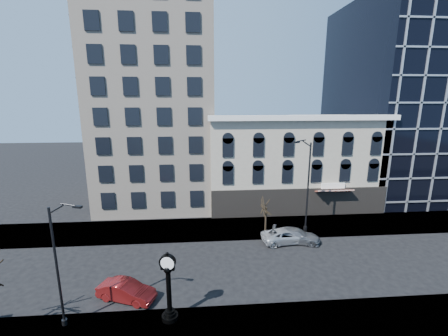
{
  "coord_description": "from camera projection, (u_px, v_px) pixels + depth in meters",
  "views": [
    {
      "loc": [
        -0.15,
        -23.31,
        14.39
      ],
      "look_at": [
        2.0,
        4.0,
        8.0
      ],
      "focal_mm": 24.0,
      "sensor_mm": 36.0,
      "label": 1
    }
  ],
  "objects": [
    {
      "name": "ground",
      "position": [
        205.0,
        269.0,
        25.91
      ],
      "size": [
        160.0,
        160.0,
        0.0
      ],
      "primitive_type": "plane",
      "color": "black",
      "rests_on": "ground"
    },
    {
      "name": "sidewalk_far",
      "position": [
        204.0,
        229.0,
        33.67
      ],
      "size": [
        160.0,
        6.0,
        0.12
      ],
      "primitive_type": "cube",
      "color": "#9B978D",
      "rests_on": "ground"
    },
    {
      "name": "cream_tower",
      "position": [
        154.0,
        60.0,
        39.39
      ],
      "size": [
        15.9,
        15.4,
        42.5
      ],
      "color": "beige",
      "rests_on": "ground"
    },
    {
      "name": "victorian_row",
      "position": [
        290.0,
        161.0,
        40.9
      ],
      "size": [
        22.6,
        11.19,
        12.5
      ],
      "color": "#B2A893",
      "rests_on": "ground"
    },
    {
      "name": "glass_office",
      "position": [
        412.0,
        101.0,
        45.48
      ],
      "size": [
        20.0,
        20.15,
        28.0
      ],
      "color": "black",
      "rests_on": "ground"
    },
    {
      "name": "street_clock",
      "position": [
        169.0,
        289.0,
        19.38
      ],
      "size": [
        1.1,
        1.1,
        4.86
      ],
      "rotation": [
        0.0,
        0.0,
        -0.22
      ],
      "color": "black",
      "rests_on": "sidewalk_near"
    },
    {
      "name": "street_lamp_near",
      "position": [
        61.0,
        233.0,
        17.8
      ],
      "size": [
        2.17,
        0.76,
        8.52
      ],
      "rotation": [
        0.0,
        0.0,
        -0.24
      ],
      "color": "black",
      "rests_on": "sidewalk_near"
    },
    {
      "name": "street_lamp_far",
      "position": [
        304.0,
        162.0,
        31.08
      ],
      "size": [
        2.54,
        1.28,
        10.37
      ],
      "rotation": [
        0.0,
        0.0,
        3.54
      ],
      "color": "black",
      "rests_on": "sidewalk_far"
    },
    {
      "name": "bare_tree_far",
      "position": [
        266.0,
        202.0,
        32.47
      ],
      "size": [
        2.51,
        2.51,
        4.32
      ],
      "color": "black",
      "rests_on": "sidewalk_far"
    },
    {
      "name": "car_near_b",
      "position": [
        126.0,
        291.0,
        21.81
      ],
      "size": [
        4.52,
        2.86,
        1.41
      ],
      "primitive_type": "imported",
      "rotation": [
        0.0,
        0.0,
        1.22
      ],
      "color": "maroon",
      "rests_on": "ground"
    },
    {
      "name": "car_far_a",
      "position": [
        286.0,
        236.0,
        30.57
      ],
      "size": [
        5.28,
        2.96,
        1.39
      ],
      "primitive_type": "imported",
      "rotation": [
        0.0,
        0.0,
        1.7
      ],
      "color": "#A5A8AD",
      "rests_on": "ground"
    },
    {
      "name": "car_far_b",
      "position": [
        296.0,
        235.0,
        30.62
      ],
      "size": [
        5.18,
        3.36,
        1.4
      ],
      "primitive_type": "imported",
      "rotation": [
        0.0,
        0.0,
        1.25
      ],
      "color": "#595B60",
      "rests_on": "ground"
    }
  ]
}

